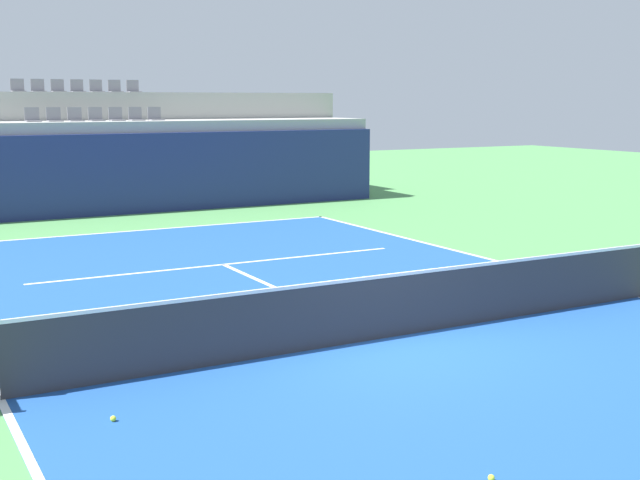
# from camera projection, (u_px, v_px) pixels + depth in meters

# --- Properties ---
(ground_plane) EXTENTS (80.00, 80.00, 0.00)m
(ground_plane) POSITION_uv_depth(u_px,v_px,m) (386.00, 338.00, 12.44)
(ground_plane) COLOR #4C8C4C
(court_surface) EXTENTS (11.00, 24.00, 0.01)m
(court_surface) POSITION_uv_depth(u_px,v_px,m) (386.00, 338.00, 12.44)
(court_surface) COLOR #1E4C99
(court_surface) RESTS_ON ground_plane
(baseline_far) EXTENTS (11.00, 0.10, 0.00)m
(baseline_far) POSITION_uv_depth(u_px,v_px,m) (146.00, 230.00, 22.77)
(baseline_far) COLOR white
(baseline_far) RESTS_ON court_surface
(sideline_left) EXTENTS (0.10, 24.00, 0.00)m
(sideline_left) POSITION_uv_depth(u_px,v_px,m) (1.00, 400.00, 9.85)
(sideline_left) COLOR white
(sideline_left) RESTS_ON court_surface
(sideline_right) EXTENTS (0.10, 24.00, 0.00)m
(sideline_right) POSITION_uv_depth(u_px,v_px,m) (639.00, 297.00, 15.03)
(sideline_right) COLOR white
(sideline_right) RESTS_ON court_surface
(service_line_far) EXTENTS (8.26, 0.10, 0.00)m
(service_line_far) POSITION_uv_depth(u_px,v_px,m) (224.00, 265.00, 17.97)
(service_line_far) COLOR white
(service_line_far) RESTS_ON court_surface
(centre_service_line) EXTENTS (0.10, 6.40, 0.00)m
(centre_service_line) POSITION_uv_depth(u_px,v_px,m) (290.00, 294.00, 15.21)
(centre_service_line) COLOR white
(centre_service_line) RESTS_ON court_surface
(back_wall) EXTENTS (18.68, 0.30, 2.50)m
(back_wall) POSITION_uv_depth(u_px,v_px,m) (110.00, 175.00, 25.64)
(back_wall) COLOR navy
(back_wall) RESTS_ON ground_plane
(stands_tier_lower) EXTENTS (18.68, 2.40, 2.86)m
(stands_tier_lower) POSITION_uv_depth(u_px,v_px,m) (99.00, 166.00, 26.78)
(stands_tier_lower) COLOR #9E9E99
(stands_tier_lower) RESTS_ON ground_plane
(stands_tier_upper) EXTENTS (18.68, 2.40, 3.79)m
(stands_tier_upper) POSITION_uv_depth(u_px,v_px,m) (81.00, 148.00, 28.78)
(stands_tier_upper) COLOR #9E9E99
(stands_tier_upper) RESTS_ON ground_plane
(seating_row_lower) EXTENTS (4.34, 0.44, 0.44)m
(seating_row_lower) POSITION_uv_depth(u_px,v_px,m) (96.00, 117.00, 26.61)
(seating_row_lower) COLOR slate
(seating_row_lower) RESTS_ON stands_tier_lower
(seating_row_upper) EXTENTS (4.34, 0.44, 0.44)m
(seating_row_upper) POSITION_uv_depth(u_px,v_px,m) (77.00, 89.00, 28.53)
(seating_row_upper) COLOR slate
(seating_row_upper) RESTS_ON stands_tier_upper
(tennis_net) EXTENTS (11.08, 0.08, 1.07)m
(tennis_net) POSITION_uv_depth(u_px,v_px,m) (387.00, 305.00, 12.36)
(tennis_net) COLOR black
(tennis_net) RESTS_ON court_surface
(tennis_ball_0) EXTENTS (0.07, 0.07, 0.07)m
(tennis_ball_0) POSITION_uv_depth(u_px,v_px,m) (113.00, 419.00, 9.19)
(tennis_ball_0) COLOR #CCE033
(tennis_ball_0) RESTS_ON court_surface
(tennis_ball_2) EXTENTS (0.07, 0.07, 0.07)m
(tennis_ball_2) POSITION_uv_depth(u_px,v_px,m) (491.00, 478.00, 7.74)
(tennis_ball_2) COLOR #CCE033
(tennis_ball_2) RESTS_ON court_surface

